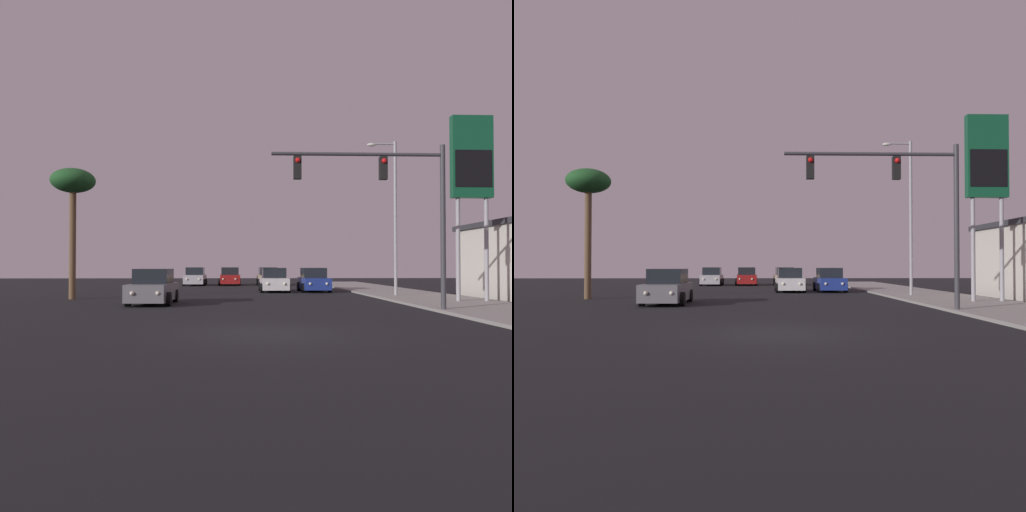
# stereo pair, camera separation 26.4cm
# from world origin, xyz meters

# --- Properties ---
(ground_plane) EXTENTS (120.00, 120.00, 0.00)m
(ground_plane) POSITION_xyz_m (0.00, 0.00, 0.00)
(ground_plane) COLOR black
(sidewalk_right) EXTENTS (5.00, 60.00, 0.12)m
(sidewalk_right) POSITION_xyz_m (9.50, 10.00, 0.06)
(sidewalk_right) COLOR gray
(sidewalk_right) RESTS_ON ground
(car_white) EXTENTS (2.04, 4.32, 1.68)m
(car_white) POSITION_xyz_m (1.73, 21.49, 0.76)
(car_white) COLOR silver
(car_white) RESTS_ON ground
(car_silver) EXTENTS (2.04, 4.32, 1.68)m
(car_silver) POSITION_xyz_m (-4.78, 33.10, 0.76)
(car_silver) COLOR #B7B7BC
(car_silver) RESTS_ON ground
(car_grey) EXTENTS (2.04, 4.34, 1.68)m
(car_grey) POSITION_xyz_m (-4.84, 10.38, 0.76)
(car_grey) COLOR slate
(car_grey) RESTS_ON ground
(car_red) EXTENTS (2.04, 4.34, 1.68)m
(car_red) POSITION_xyz_m (-1.57, 33.63, 0.76)
(car_red) COLOR maroon
(car_red) RESTS_ON ground
(car_tan) EXTENTS (2.04, 4.34, 1.68)m
(car_tan) POSITION_xyz_m (2.03, 33.47, 0.76)
(car_tan) COLOR tan
(car_tan) RESTS_ON ground
(car_blue) EXTENTS (2.04, 4.32, 1.68)m
(car_blue) POSITION_xyz_m (4.57, 21.57, 0.76)
(car_blue) COLOR navy
(car_blue) RESTS_ON ground
(traffic_light_mast) EXTENTS (6.90, 0.36, 6.50)m
(traffic_light_mast) POSITION_xyz_m (5.36, 5.80, 4.70)
(traffic_light_mast) COLOR #38383D
(traffic_light_mast) RESTS_ON sidewalk_right
(street_lamp) EXTENTS (1.74, 0.24, 9.00)m
(street_lamp) POSITION_xyz_m (8.28, 15.20, 5.12)
(street_lamp) COLOR #99999E
(street_lamp) RESTS_ON sidewalk_right
(gas_station_sign) EXTENTS (2.00, 0.42, 9.00)m
(gas_station_sign) POSITION_xyz_m (10.55, 10.14, 6.62)
(gas_station_sign) COLOR #99999E
(gas_station_sign) RESTS_ON sidewalk_right
(palm_tree_near) EXTENTS (2.40, 2.40, 7.16)m
(palm_tree_near) POSITION_xyz_m (-9.85, 14.00, 6.18)
(palm_tree_near) COLOR brown
(palm_tree_near) RESTS_ON ground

